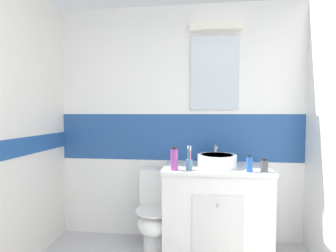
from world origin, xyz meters
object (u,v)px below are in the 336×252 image
Objects in this scene: toilet at (156,212)px; lotion_bottle_short at (264,166)px; sink_basin at (217,160)px; toothbrush_cup at (189,163)px; soap_dispenser at (249,165)px; mouthwash_bottle at (174,159)px.

lotion_bottle_short is at bearing -12.20° from toilet.
sink_basin is 1.86× the size of toothbrush_cup.
sink_basin is 0.32m from soap_dispenser.
toilet is 4.89× the size of soap_dispenser.
sink_basin reaches higher than toilet.
lotion_bottle_short is (0.65, 0.00, -0.01)m from toothbrush_cup.
mouthwash_bottle is at bearing -153.76° from sink_basin.
toilet is at bearing 165.43° from soap_dispenser.
mouthwash_bottle reaches higher than sink_basin.
mouthwash_bottle is (0.20, -0.23, 0.58)m from toilet.
toothbrush_cup is (-0.26, -0.18, 0.00)m from sink_basin.
lotion_bottle_short is at bearing -24.12° from sink_basin.
toothbrush_cup is at bearing 6.03° from mouthwash_bottle.
toothbrush_cup reaches higher than soap_dispenser.
sink_basin is at bearing 144.89° from soap_dispenser.
soap_dispenser is 0.66m from mouthwash_bottle.
toilet is 3.57× the size of toothbrush_cup.
lotion_bottle_short is 0.57× the size of mouthwash_bottle.
mouthwash_bottle is at bearing -178.63° from lotion_bottle_short.
mouthwash_bottle is (-0.79, -0.02, 0.04)m from lotion_bottle_short.
soap_dispenser is 0.77× the size of mouthwash_bottle.
toilet is 0.68m from toothbrush_cup.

